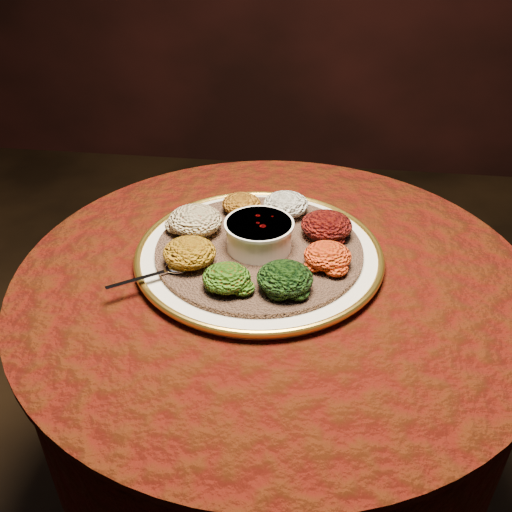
# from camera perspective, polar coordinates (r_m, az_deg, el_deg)

# --- Properties ---
(table) EXTENTS (0.96, 0.96, 0.73)m
(table) POSITION_cam_1_polar(r_m,az_deg,el_deg) (1.17, 1.74, -8.76)
(table) COLOR black
(table) RESTS_ON ground
(platter) EXTENTS (0.49, 0.49, 0.02)m
(platter) POSITION_cam_1_polar(r_m,az_deg,el_deg) (1.08, 0.30, 0.21)
(platter) COLOR white
(platter) RESTS_ON table
(injera) EXTENTS (0.47, 0.47, 0.01)m
(injera) POSITION_cam_1_polar(r_m,az_deg,el_deg) (1.07, 0.31, 0.68)
(injera) COLOR brown
(injera) RESTS_ON platter
(stew_bowl) EXTENTS (0.13, 0.13, 0.05)m
(stew_bowl) POSITION_cam_1_polar(r_m,az_deg,el_deg) (1.05, 0.31, 2.31)
(stew_bowl) COLOR white
(stew_bowl) RESTS_ON injera
(spoon) EXTENTS (0.13, 0.09, 0.01)m
(spoon) POSITION_cam_1_polar(r_m,az_deg,el_deg) (1.01, -8.56, -1.38)
(spoon) COLOR silver
(spoon) RESTS_ON injera
(portion_ayib) EXTENTS (0.09, 0.09, 0.04)m
(portion_ayib) POSITION_cam_1_polar(r_m,az_deg,el_deg) (1.17, 3.01, 5.18)
(portion_ayib) COLOR silver
(portion_ayib) RESTS_ON injera
(portion_kitfo) EXTENTS (0.10, 0.09, 0.05)m
(portion_kitfo) POSITION_cam_1_polar(r_m,az_deg,el_deg) (1.10, 7.06, 3.05)
(portion_kitfo) COLOR black
(portion_kitfo) RESTS_ON injera
(portion_tikil) EXTENTS (0.09, 0.08, 0.04)m
(portion_tikil) POSITION_cam_1_polar(r_m,az_deg,el_deg) (1.02, 7.17, 0.03)
(portion_tikil) COLOR #A6680D
(portion_tikil) RESTS_ON injera
(portion_gomen) EXTENTS (0.10, 0.09, 0.05)m
(portion_gomen) POSITION_cam_1_polar(r_m,az_deg,el_deg) (0.96, 2.91, -2.22)
(portion_gomen) COLOR black
(portion_gomen) RESTS_ON injera
(portion_mixveg) EXTENTS (0.08, 0.08, 0.04)m
(portion_mixveg) POSITION_cam_1_polar(r_m,az_deg,el_deg) (0.96, -2.96, -2.19)
(portion_mixveg) COLOR #9F2F0A
(portion_mixveg) RESTS_ON injera
(portion_kik) EXTENTS (0.10, 0.09, 0.05)m
(portion_kik) POSITION_cam_1_polar(r_m,az_deg,el_deg) (1.02, -6.66, 0.33)
(portion_kik) COLOR #99690D
(portion_kik) RESTS_ON injera
(portion_timatim) EXTENTS (0.11, 0.10, 0.05)m
(portion_timatim) POSITION_cam_1_polar(r_m,az_deg,el_deg) (1.11, -6.09, 3.56)
(portion_timatim) COLOR maroon
(portion_timatim) RESTS_ON injera
(portion_shiro) EXTENTS (0.08, 0.08, 0.04)m
(portion_shiro) POSITION_cam_1_polar(r_m,az_deg,el_deg) (1.17, -1.47, 5.23)
(portion_shiro) COLOR #965812
(portion_shiro) RESTS_ON injera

